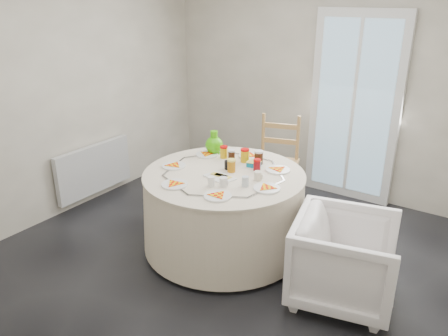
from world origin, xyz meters
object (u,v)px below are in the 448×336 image
Objects in this scene: wooden_chair at (276,166)px; armchair at (345,255)px; green_pitcher at (214,142)px; radiator at (94,169)px; table at (224,211)px.

wooden_chair reaches higher than armchair.
wooden_chair is 1.33× the size of armchair.
radiator is at bearing -149.59° from green_pitcher.
armchair is 1.70m from green_pitcher.
table reaches higher than radiator.
wooden_chair is at bearing 33.38° from armchair.
wooden_chair is at bearing 30.13° from radiator.
armchair is (1.20, -1.15, -0.08)m from wooden_chair.
wooden_chair reaches higher than radiator.
armchair is at bearing -2.31° from radiator.
table is at bearing -0.37° from radiator.
green_pitcher is (1.42, 0.36, 0.49)m from radiator.
armchair is at bearing -61.04° from wooden_chair.
radiator is at bearing -167.08° from wooden_chair.
green_pitcher is (-1.55, 0.48, 0.48)m from armchair.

